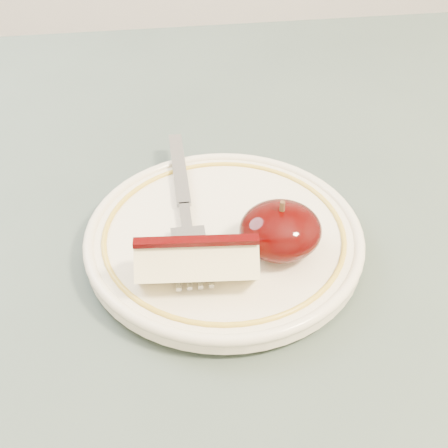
{
  "coord_description": "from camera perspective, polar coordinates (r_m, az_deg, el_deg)",
  "views": [
    {
      "loc": [
        -0.04,
        -0.37,
        1.1
      ],
      "look_at": [
        0.01,
        0.0,
        0.78
      ],
      "focal_mm": 50.0,
      "sensor_mm": 36.0,
      "label": 1
    }
  ],
  "objects": [
    {
      "name": "plate",
      "position": [
        0.5,
        0.0,
        -1.22
      ],
      "size": [
        0.22,
        0.22,
        0.02
      ],
      "color": "beige",
      "rests_on": "table"
    },
    {
      "name": "table",
      "position": [
        0.57,
        -0.68,
        -9.02
      ],
      "size": [
        0.9,
        0.9,
        0.75
      ],
      "color": "brown",
      "rests_on": "ground"
    },
    {
      "name": "apple_wedge",
      "position": [
        0.45,
        -2.49,
        -3.49
      ],
      "size": [
        0.09,
        0.05,
        0.04
      ],
      "rotation": [
        0.0,
        0.0,
        -0.09
      ],
      "color": "#F2E8B2",
      "rests_on": "plate"
    },
    {
      "name": "fork",
      "position": [
        0.52,
        -3.65,
        1.67
      ],
      "size": [
        0.03,
        0.2,
        0.0
      ],
      "rotation": [
        0.0,
        0.0,
        1.57
      ],
      "color": "gray",
      "rests_on": "plate"
    },
    {
      "name": "apple_half",
      "position": [
        0.47,
        5.18,
        -0.58
      ],
      "size": [
        0.06,
        0.06,
        0.05
      ],
      "color": "black",
      "rests_on": "plate"
    }
  ]
}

